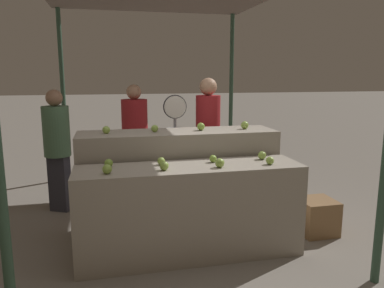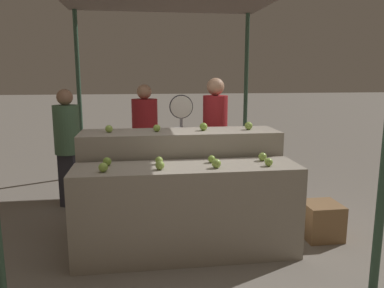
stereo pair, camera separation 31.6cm
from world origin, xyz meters
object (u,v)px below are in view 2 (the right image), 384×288
object	(u,v)px
produce_scale	(181,127)
person_customer_right	(67,140)
person_vendor_at_scale	(215,133)
person_customer_left	(145,132)
wooden_crate_side	(321,220)

from	to	relation	value
produce_scale	person_customer_right	bearing A→B (deg)	167.09
person_vendor_at_scale	person_customer_left	distance (m)	1.13
produce_scale	person_vendor_at_scale	bearing A→B (deg)	11.10
person_vendor_at_scale	person_customer_right	xyz separation A→B (m)	(-1.88, 0.24, -0.09)
produce_scale	person_vendor_at_scale	xyz separation A→B (m)	(0.44, 0.09, -0.09)
wooden_crate_side	person_vendor_at_scale	bearing A→B (deg)	129.90
produce_scale	person_vendor_at_scale	distance (m)	0.46
produce_scale	wooden_crate_side	bearing A→B (deg)	-36.80
produce_scale	person_customer_left	size ratio (longest dim) A/B	0.93
person_customer_left	person_customer_right	distance (m)	1.10
produce_scale	person_vendor_at_scale	world-z (taller)	person_vendor_at_scale
person_vendor_at_scale	person_customer_left	size ratio (longest dim) A/B	1.06
produce_scale	person_customer_right	size ratio (longest dim) A/B	0.96
person_vendor_at_scale	person_customer_left	bearing A→B (deg)	-35.71
wooden_crate_side	person_customer_left	bearing A→B (deg)	134.86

